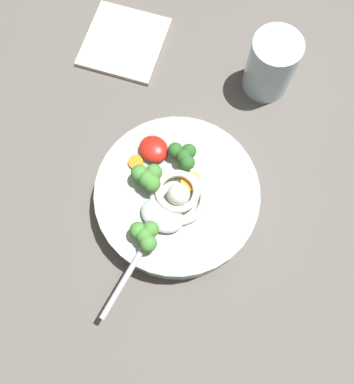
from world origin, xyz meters
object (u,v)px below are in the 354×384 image
at_px(noodle_pile, 178,195).
at_px(folded_napkin, 124,42).
at_px(soup_bowl, 177,197).
at_px(soup_spoon, 157,224).
at_px(drinking_glass, 271,65).

height_order(noodle_pile, folded_napkin, noodle_pile).
bearing_deg(soup_bowl, soup_spoon, 101.57).
bearing_deg(soup_spoon, folded_napkin, -139.90).
height_order(noodle_pile, soup_spoon, noodle_pile).
distance_m(noodle_pile, folded_napkin, 0.30).
relative_size(noodle_pile, folded_napkin, 0.67).
relative_size(soup_bowl, drinking_glass, 2.23).
height_order(soup_spoon, drinking_glass, drinking_glass).
distance_m(noodle_pile, drinking_glass, 0.25).
relative_size(noodle_pile, drinking_glass, 0.85).
height_order(soup_bowl, folded_napkin, soup_bowl).
xyz_separation_m(soup_bowl, noodle_pile, (-0.01, 0.00, 0.04)).
xyz_separation_m(noodle_pile, soup_spoon, (-0.00, 0.05, -0.00)).
relative_size(soup_bowl, noodle_pile, 2.64).
xyz_separation_m(noodle_pile, drinking_glass, (0.03, -0.25, -0.01)).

